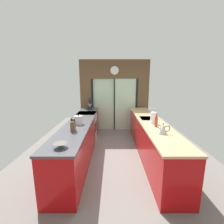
% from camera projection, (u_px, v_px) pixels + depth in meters
% --- Properties ---
extents(ground_plane, '(5.04, 7.60, 0.02)m').
position_uv_depth(ground_plane, '(115.00, 149.00, 4.42)').
color(ground_plane, slate).
extents(back_wall_unit, '(2.64, 0.12, 2.70)m').
position_uv_depth(back_wall_unit, '(114.00, 91.00, 5.87)').
color(back_wall_unit, brown).
rests_on(back_wall_unit, ground_plane).
extents(left_counter_run, '(0.62, 3.80, 0.92)m').
position_uv_depth(left_counter_run, '(79.00, 140.00, 3.86)').
color(left_counter_run, '#AD0C0F').
rests_on(left_counter_run, ground_plane).
extents(right_counter_run, '(0.62, 3.80, 0.92)m').
position_uv_depth(right_counter_run, '(149.00, 137.00, 4.03)').
color(right_counter_run, '#AD0C0F').
rests_on(right_counter_run, ground_plane).
extents(sink_faucet, '(0.19, 0.02, 0.28)m').
position_uv_depth(sink_faucet, '(154.00, 112.00, 4.15)').
color(sink_faucet, '#B7BABC').
rests_on(sink_faucet, right_counter_run).
extents(oven_range, '(0.60, 0.60, 0.92)m').
position_uv_depth(oven_range, '(86.00, 127.00, 4.96)').
color(oven_range, '#B7BABC').
rests_on(oven_range, ground_plane).
extents(mixing_bowl, '(0.21, 0.21, 0.07)m').
position_uv_depth(mixing_bowl, '(60.00, 145.00, 2.34)').
color(mixing_bowl, '#514C47').
rests_on(mixing_bowl, left_counter_run).
extents(knife_block, '(0.09, 0.14, 0.28)m').
position_uv_depth(knife_block, '(72.00, 126.00, 3.10)').
color(knife_block, brown).
rests_on(knife_block, left_counter_run).
extents(stand_mixer, '(0.17, 0.27, 0.42)m').
position_uv_depth(stand_mixer, '(89.00, 104.00, 5.53)').
color(stand_mixer, black).
rests_on(stand_mixer, left_counter_run).
extents(stock_pot, '(0.21, 0.21, 0.22)m').
position_uv_depth(stock_pot, '(78.00, 120.00, 3.61)').
color(stock_pot, '#B7BABC').
rests_on(stock_pot, left_counter_run).
extents(kettle, '(0.26, 0.17, 0.21)m').
position_uv_depth(kettle, '(162.00, 129.00, 2.95)').
color(kettle, '#B7BABC').
rests_on(kettle, right_counter_run).
extents(soap_bottle, '(0.06, 0.06, 0.28)m').
position_uv_depth(soap_bottle, '(156.00, 121.00, 3.39)').
color(soap_bottle, '#B23D2D').
rests_on(soap_bottle, right_counter_run).
extents(paper_towel_roll, '(0.15, 0.15, 0.30)m').
position_uv_depth(paper_towel_roll, '(152.00, 118.00, 3.65)').
color(paper_towel_roll, '#B7BABC').
rests_on(paper_towel_roll, right_counter_run).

